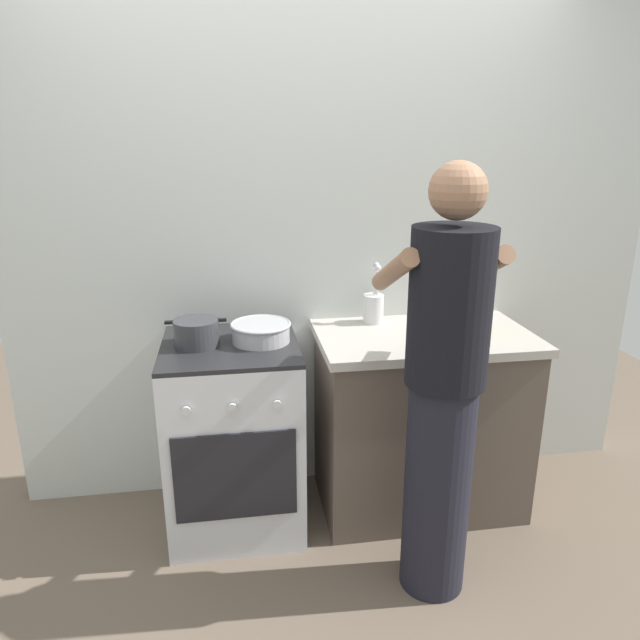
{
  "coord_description": "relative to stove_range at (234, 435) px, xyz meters",
  "views": [
    {
      "loc": [
        -0.33,
        -2.28,
        1.77
      ],
      "look_at": [
        0.05,
        0.12,
        1.0
      ],
      "focal_mm": 32.38,
      "sensor_mm": 36.0,
      "label": 1
    }
  ],
  "objects": [
    {
      "name": "person",
      "position": [
        0.79,
        -0.55,
        0.41
      ],
      "size": [
        0.41,
        0.5,
        1.7
      ],
      "color": "black",
      "rests_on": "ground"
    },
    {
      "name": "oil_bottle",
      "position": [
        1.15,
        -0.04,
        0.54
      ],
      "size": [
        0.07,
        0.07,
        0.22
      ],
      "color": "gold",
      "rests_on": "countertop"
    },
    {
      "name": "mixing_bowl",
      "position": [
        0.14,
        0.01,
        0.5
      ],
      "size": [
        0.27,
        0.27,
        0.09
      ],
      "color": "#B7B7BC",
      "rests_on": "stove_range"
    },
    {
      "name": "spice_bottle",
      "position": [
        0.94,
        -0.01,
        0.49
      ],
      "size": [
        0.04,
        0.04,
        0.08
      ],
      "color": "silver",
      "rests_on": "countertop"
    },
    {
      "name": "countertop",
      "position": [
        0.9,
        0.0,
        0.0
      ],
      "size": [
        1.0,
        0.6,
        0.9
      ],
      "color": "brown",
      "rests_on": "ground"
    },
    {
      "name": "pot",
      "position": [
        -0.14,
        0.0,
        0.51
      ],
      "size": [
        0.26,
        0.2,
        0.12
      ],
      "color": "#38383D",
      "rests_on": "stove_range"
    },
    {
      "name": "stove_range",
      "position": [
        0.0,
        0.0,
        0.0
      ],
      "size": [
        0.6,
        0.62,
        0.9
      ],
      "color": "silver",
      "rests_on": "ground"
    },
    {
      "name": "utensil_crock",
      "position": [
        0.7,
        0.21,
        0.54
      ],
      "size": [
        0.1,
        0.1,
        0.3
      ],
      "color": "silver",
      "rests_on": "countertop"
    },
    {
      "name": "back_wall",
      "position": [
        0.55,
        0.35,
        0.8
      ],
      "size": [
        3.2,
        0.1,
        2.5
      ],
      "color": "silver",
      "rests_on": "ground"
    },
    {
      "name": "ground",
      "position": [
        0.35,
        -0.15,
        -0.45
      ],
      "size": [
        6.0,
        6.0,
        0.0
      ],
      "primitive_type": "plane",
      "color": "#6B5B4C"
    }
  ]
}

